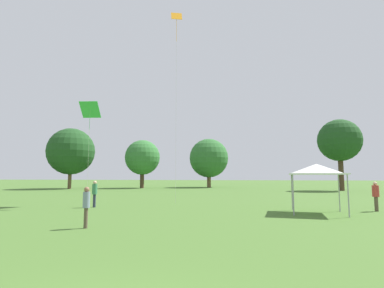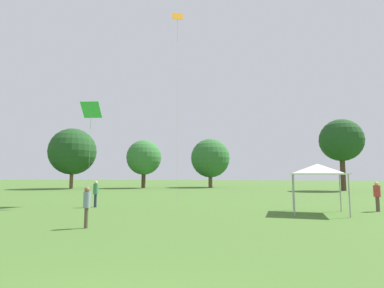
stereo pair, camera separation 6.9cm
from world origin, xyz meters
name	(u,v)px [view 1 (the left image)]	position (x,y,z in m)	size (l,w,h in m)	color
person_standing_0	(95,191)	(-8.48, 16.31, 1.11)	(0.49, 0.49, 1.85)	#282D42
person_standing_1	(376,194)	(10.00, 17.20, 1.09)	(0.54, 0.54, 1.83)	brown
person_standing_3	(86,203)	(-4.68, 8.48, 1.06)	(0.41, 0.41, 1.73)	brown
canopy_tent	(316,169)	(6.17, 15.50, 2.57)	(3.45, 3.45, 2.91)	white
kite_0	(177,25)	(-3.53, 20.12, 14.90)	(1.01, 0.73, 16.13)	orange
kite_3	(90,111)	(-9.94, 17.90, 7.29)	(1.58, 1.16, 7.93)	green
distant_tree_0	(209,158)	(-4.91, 53.91, 5.58)	(7.45, 7.45, 9.33)	brown
distant_tree_1	(71,151)	(-27.61, 43.54, 6.38)	(7.99, 7.99, 10.39)	brown
distant_tree_2	(339,141)	(16.01, 44.40, 7.47)	(6.30, 6.30, 10.68)	#473323
distant_tree_3	(142,158)	(-16.38, 48.39, 5.50)	(6.30, 6.30, 8.68)	#473323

